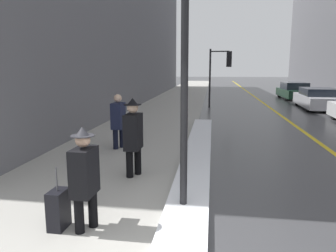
# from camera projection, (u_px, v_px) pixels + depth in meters

# --- Properties ---
(sidewalk_slab) EXTENTS (4.00, 80.00, 0.01)m
(sidewalk_slab) POSITION_uv_depth(u_px,v_px,m) (166.00, 109.00, 18.60)
(sidewalk_slab) COLOR #9E9B93
(sidewalk_slab) RESTS_ON ground
(road_centre_stripe) EXTENTS (0.16, 80.00, 0.00)m
(road_centre_stripe) POSITION_uv_depth(u_px,v_px,m) (275.00, 111.00, 17.80)
(road_centre_stripe) COLOR gold
(road_centre_stripe) RESTS_ON ground
(snow_bank_curb) EXTENTS (0.72, 11.65, 0.13)m
(snow_bank_curb) POSITION_uv_depth(u_px,v_px,m) (197.00, 156.00, 8.61)
(snow_bank_curb) COLOR white
(snow_bank_curb) RESTS_ON ground
(building_facade_left) EXTENTS (6.00, 36.00, 13.47)m
(building_facade_left) POSITION_uv_depth(u_px,v_px,m) (106.00, 4.00, 22.94)
(building_facade_left) COLOR slate
(building_facade_left) RESTS_ON ground
(lamp_post) EXTENTS (0.28, 0.28, 5.13)m
(lamp_post) POSITION_uv_depth(u_px,v_px,m) (185.00, 22.00, 4.96)
(lamp_post) COLOR black
(lamp_post) RESTS_ON ground
(traffic_light_near) EXTENTS (1.31, 0.33, 3.44)m
(traffic_light_near) POSITION_uv_depth(u_px,v_px,m) (222.00, 65.00, 19.28)
(traffic_light_near) COLOR black
(traffic_light_near) RESTS_ON ground
(pedestrian_with_shoulder_bag) EXTENTS (0.33, 0.69, 1.56)m
(pedestrian_with_shoulder_bag) POSITION_uv_depth(u_px,v_px,m) (85.00, 175.00, 4.70)
(pedestrian_with_shoulder_bag) COLOR black
(pedestrian_with_shoulder_bag) RESTS_ON ground
(pedestrian_in_fedora) EXTENTS (0.37, 0.54, 1.73)m
(pedestrian_in_fedora) POSITION_uv_depth(u_px,v_px,m) (133.00, 134.00, 7.07)
(pedestrian_in_fedora) COLOR black
(pedestrian_in_fedora) RESTS_ON ground
(pedestrian_trailing) EXTENTS (0.32, 0.74, 1.61)m
(pedestrian_trailing) POSITION_uv_depth(u_px,v_px,m) (118.00, 119.00, 9.56)
(pedestrian_trailing) COLOR black
(pedestrian_trailing) RESTS_ON ground
(parked_car_silver) EXTENTS (2.11, 4.78, 1.19)m
(parked_car_silver) POSITION_uv_depth(u_px,v_px,m) (318.00, 99.00, 18.94)
(parked_car_silver) COLOR #B2B2B7
(parked_car_silver) RESTS_ON ground
(parked_car_dark_green) EXTENTS (1.82, 4.42, 1.26)m
(parked_car_dark_green) POSITION_uv_depth(u_px,v_px,m) (294.00, 91.00, 24.81)
(parked_car_dark_green) COLOR black
(parked_car_dark_green) RESTS_ON ground
(rolling_suitcase) EXTENTS (0.23, 0.37, 0.95)m
(rolling_suitcase) POSITION_uv_depth(u_px,v_px,m) (59.00, 210.00, 4.82)
(rolling_suitcase) COLOR black
(rolling_suitcase) RESTS_ON ground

